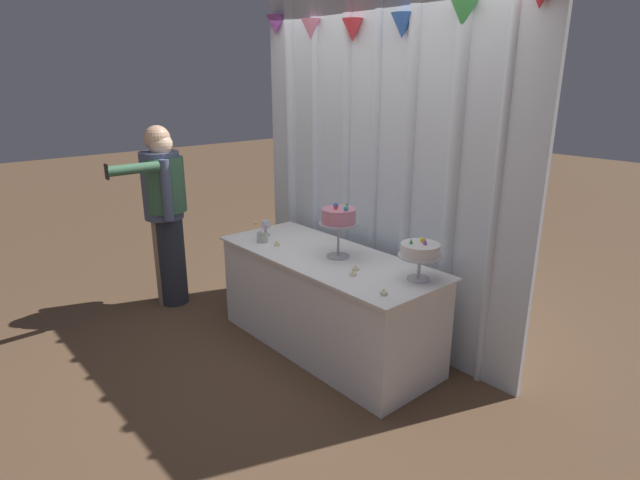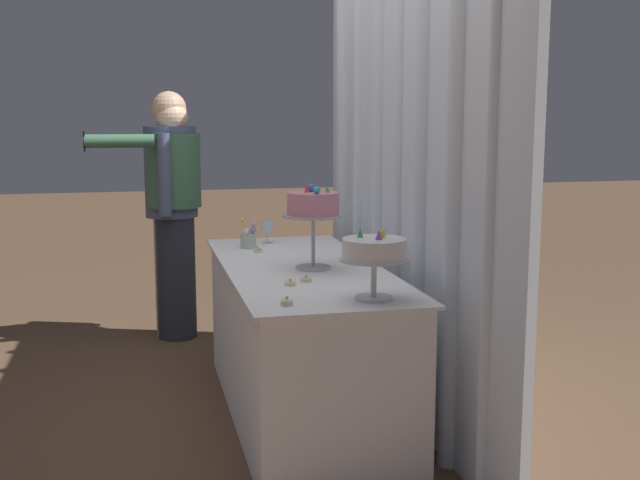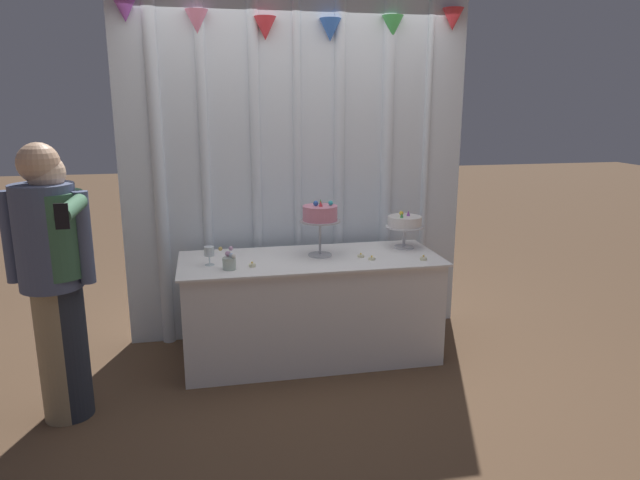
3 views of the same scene
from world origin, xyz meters
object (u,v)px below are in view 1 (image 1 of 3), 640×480
cake_display_nearleft (339,218)px  tealight_far_right (384,293)px  cake_display_nearright (420,252)px  tealight_far_left (277,244)px  tealight_near_right (353,274)px  tealight_near_left (355,269)px  guest_man_dark_suit (164,210)px  guest_girl_blue_dress (166,214)px  flower_vase (263,236)px  wine_glass (266,225)px  cake_table (327,302)px

cake_display_nearleft → tealight_far_right: size_ratio=8.34×
cake_display_nearright → tealight_far_left: cake_display_nearright is taller
cake_display_nearleft → tealight_near_right: 0.48m
tealight_far_right → cake_display_nearright: bearing=93.0°
tealight_near_right → cake_display_nearright: bearing=39.2°
tealight_near_left → guest_man_dark_suit: 2.03m
tealight_near_right → guest_girl_blue_dress: bearing=-168.8°
tealight_near_left → guest_girl_blue_dress: size_ratio=0.03×
cake_display_nearleft → guest_man_dark_suit: size_ratio=0.25×
cake_display_nearleft → tealight_near_left: cake_display_nearleft is taller
cake_display_nearleft → flower_vase: size_ratio=2.51×
flower_vase → tealight_far_right: 1.36m
guest_man_dark_suit → guest_girl_blue_dress: guest_man_dark_suit is taller
cake_display_nearleft → wine_glass: 0.82m
cake_display_nearright → wine_glass: bearing=-172.8°
cake_display_nearright → tealight_far_right: (0.02, -0.36, -0.18)m
wine_glass → tealight_near_left: wine_glass is taller
tealight_far_left → tealight_near_left: bearing=6.7°
wine_glass → tealight_far_right: size_ratio=2.65×
cake_display_nearleft → flower_vase: 0.74m
cake_display_nearleft → tealight_far_right: cake_display_nearleft is taller
flower_vase → guest_girl_blue_dress: guest_girl_blue_dress is taller
wine_glass → tealight_far_left: 0.31m
wine_glass → guest_girl_blue_dress: guest_girl_blue_dress is taller
wine_glass → cake_table: bearing=4.0°
wine_glass → guest_girl_blue_dress: 0.99m
cake_table → tealight_far_right: 0.89m
tealight_far_left → guest_girl_blue_dress: 1.21m
cake_table → tealight_near_left: 0.53m
tealight_far_right → guest_girl_blue_dress: 2.37m
flower_vase → tealight_far_left: (0.15, 0.03, -0.04)m
tealight_near_left → tealight_near_right: (0.06, -0.08, -0.00)m
cake_display_nearright → flower_vase: size_ratio=1.76×
tealight_far_right → guest_girl_blue_dress: guest_girl_blue_dress is taller
flower_vase → tealight_far_left: 0.16m
cake_table → flower_vase: 0.75m
cake_table → wine_glass: (-0.71, -0.05, 0.47)m
tealight_far_left → tealight_near_left: size_ratio=0.93×
cake_table → flower_vase: flower_vase is taller
flower_vase → tealight_far_right: size_ratio=3.33×
tealight_far_right → tealight_near_left: bearing=158.1°
flower_vase → tealight_near_left: size_ratio=3.26×
guest_girl_blue_dress → tealight_far_left: bearing=18.5°
tealight_far_left → tealight_near_left: 0.80m
guest_girl_blue_dress → tealight_far_right: bearing=7.5°
tealight_near_right → guest_girl_blue_dress: 2.03m
cake_table → flower_vase: size_ratio=11.39×
cake_table → wine_glass: bearing=-176.0°
cake_display_nearright → tealight_near_left: 0.48m
cake_display_nearright → wine_glass: (-1.47, -0.19, -0.10)m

